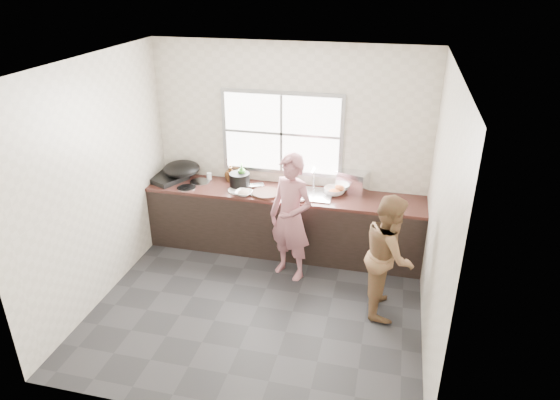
% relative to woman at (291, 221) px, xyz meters
% --- Properties ---
extents(floor, '(3.60, 3.20, 0.01)m').
position_rel_woman_xyz_m(floor, '(-0.21, -0.74, -0.74)').
color(floor, '#272729').
rests_on(floor, ground).
extents(ceiling, '(3.60, 3.20, 0.01)m').
position_rel_woman_xyz_m(ceiling, '(-0.21, -0.74, 1.97)').
color(ceiling, silver).
rests_on(ceiling, wall_back).
extents(wall_back, '(3.60, 0.01, 2.70)m').
position_rel_woman_xyz_m(wall_back, '(-0.21, 0.87, 0.61)').
color(wall_back, beige).
rests_on(wall_back, ground).
extents(wall_left, '(0.01, 3.20, 2.70)m').
position_rel_woman_xyz_m(wall_left, '(-2.02, -0.74, 0.61)').
color(wall_left, silver).
rests_on(wall_left, ground).
extents(wall_right, '(0.01, 3.20, 2.70)m').
position_rel_woman_xyz_m(wall_right, '(1.59, -0.74, 0.61)').
color(wall_right, beige).
rests_on(wall_right, ground).
extents(wall_front, '(3.60, 0.01, 2.70)m').
position_rel_woman_xyz_m(wall_front, '(-0.21, -2.34, 0.61)').
color(wall_front, silver).
rests_on(wall_front, ground).
extents(cabinet, '(3.60, 0.62, 0.82)m').
position_rel_woman_xyz_m(cabinet, '(-0.21, 0.55, -0.33)').
color(cabinet, black).
rests_on(cabinet, floor).
extents(countertop, '(3.60, 0.64, 0.04)m').
position_rel_woman_xyz_m(countertop, '(-0.21, 0.55, 0.10)').
color(countertop, '#3B1D18').
rests_on(countertop, cabinet).
extents(sink, '(0.55, 0.45, 0.02)m').
position_rel_woman_xyz_m(sink, '(0.14, 0.55, 0.13)').
color(sink, silver).
rests_on(sink, countertop).
extents(faucet, '(0.02, 0.02, 0.30)m').
position_rel_woman_xyz_m(faucet, '(0.14, 0.75, 0.27)').
color(faucet, silver).
rests_on(faucet, countertop).
extents(window_frame, '(1.60, 0.05, 1.10)m').
position_rel_woman_xyz_m(window_frame, '(-0.31, 0.85, 0.81)').
color(window_frame, '#9EA0A5').
rests_on(window_frame, wall_back).
extents(window_glazing, '(1.50, 0.01, 1.00)m').
position_rel_woman_xyz_m(window_glazing, '(-0.31, 0.83, 0.81)').
color(window_glazing, white).
rests_on(window_glazing, window_frame).
extents(woman, '(0.64, 0.55, 1.48)m').
position_rel_woman_xyz_m(woman, '(0.00, 0.00, 0.00)').
color(woman, '#B26B73').
rests_on(woman, floor).
extents(person_side, '(0.58, 0.72, 1.39)m').
position_rel_woman_xyz_m(person_side, '(1.17, -0.43, -0.04)').
color(person_side, brown).
rests_on(person_side, floor).
extents(cutting_board, '(0.48, 0.48, 0.04)m').
position_rel_woman_xyz_m(cutting_board, '(-0.42, 0.42, 0.14)').
color(cutting_board, black).
rests_on(cutting_board, countertop).
extents(cleaver, '(0.25, 0.19, 0.01)m').
position_rel_woman_xyz_m(cleaver, '(-0.61, 0.59, 0.16)').
color(cleaver, silver).
rests_on(cleaver, cutting_board).
extents(bowl_mince, '(0.24, 0.24, 0.05)m').
position_rel_woman_xyz_m(bowl_mince, '(-0.69, 0.34, 0.15)').
color(bowl_mince, white).
rests_on(bowl_mince, countertop).
extents(bowl_crabs, '(0.24, 0.24, 0.07)m').
position_rel_woman_xyz_m(bowl_crabs, '(0.43, 0.64, 0.16)').
color(bowl_crabs, silver).
rests_on(bowl_crabs, countertop).
extents(bowl_held, '(0.19, 0.19, 0.06)m').
position_rel_woman_xyz_m(bowl_held, '(0.04, 0.34, 0.15)').
color(bowl_held, white).
rests_on(bowl_held, countertop).
extents(black_pot, '(0.32, 0.32, 0.19)m').
position_rel_woman_xyz_m(black_pot, '(-0.82, 0.58, 0.22)').
color(black_pot, black).
rests_on(black_pot, countertop).
extents(plate_food, '(0.25, 0.25, 0.02)m').
position_rel_woman_xyz_m(plate_food, '(-0.81, 0.44, 0.13)').
color(plate_food, silver).
rests_on(plate_food, countertop).
extents(bottle_green, '(0.14, 0.14, 0.31)m').
position_rel_woman_xyz_m(bottle_green, '(-0.80, 0.63, 0.28)').
color(bottle_green, '#3E8D2E').
rests_on(bottle_green, countertop).
extents(bottle_brown_tall, '(0.10, 0.11, 0.19)m').
position_rel_woman_xyz_m(bottle_brown_tall, '(-0.98, 0.74, 0.22)').
color(bottle_brown_tall, '#502E14').
rests_on(bottle_brown_tall, countertop).
extents(bottle_brown_short, '(0.17, 0.17, 0.19)m').
position_rel_woman_xyz_m(bottle_brown_short, '(-1.01, 0.78, 0.22)').
color(bottle_brown_short, '#412510').
rests_on(bottle_brown_short, countertop).
extents(glass_jar, '(0.08, 0.08, 0.10)m').
position_rel_woman_xyz_m(glass_jar, '(-1.30, 0.72, 0.17)').
color(glass_jar, white).
rests_on(glass_jar, countertop).
extents(burner, '(0.60, 0.60, 0.07)m').
position_rel_woman_xyz_m(burner, '(-1.86, 0.57, 0.15)').
color(burner, black).
rests_on(burner, countertop).
extents(wok, '(0.58, 0.58, 0.19)m').
position_rel_woman_xyz_m(wok, '(-1.66, 0.65, 0.28)').
color(wok, black).
rests_on(wok, burner).
extents(dish_rack, '(0.43, 0.36, 0.28)m').
position_rel_woman_xyz_m(dish_rack, '(0.64, 0.78, 0.26)').
color(dish_rack, silver).
rests_on(dish_rack, countertop).
extents(pot_lid_left, '(0.29, 0.29, 0.01)m').
position_rel_woman_xyz_m(pot_lid_left, '(-1.49, 0.37, 0.13)').
color(pot_lid_left, silver).
rests_on(pot_lid_left, countertop).
extents(pot_lid_right, '(0.30, 0.30, 0.01)m').
position_rel_woman_xyz_m(pot_lid_right, '(-1.39, 0.60, 0.13)').
color(pot_lid_right, '#A6A9AC').
rests_on(pot_lid_right, countertop).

